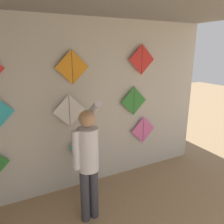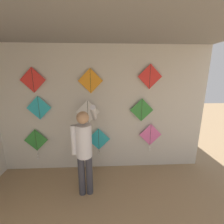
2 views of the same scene
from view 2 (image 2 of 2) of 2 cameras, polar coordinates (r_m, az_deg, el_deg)
name	(u,v)px [view 2 (image 2 of 2)]	position (r m, az deg, el deg)	size (l,w,h in m)	color
back_panel	(94,111)	(3.38, -6.72, 0.46)	(5.01, 0.06, 2.80)	beige
shopkeeper	(84,147)	(2.74, -10.53, -12.81)	(0.43, 0.61, 1.70)	#383842
kite_0	(36,142)	(3.84, -26.91, -10.12)	(0.52, 0.04, 0.73)	#338C38
kite_1	(99,140)	(3.51, -5.08, -10.69)	(0.52, 0.04, 0.66)	#28B2C6
kite_2	(150,136)	(3.63, 14.38, -8.78)	(0.52, 0.04, 0.66)	pink
kite_3	(39,108)	(3.55, -26.09, 1.42)	(0.52, 0.01, 0.52)	#28B2C6
kite_4	(88,112)	(3.31, -9.19, 0.04)	(0.52, 0.01, 0.52)	white
kite_5	(142,110)	(3.38, 11.23, 0.73)	(0.52, 0.01, 0.52)	#338C38
kite_6	(33,80)	(3.51, -27.94, 10.73)	(0.52, 0.01, 0.52)	red
kite_7	(90,81)	(3.21, -8.21, 11.67)	(0.52, 0.01, 0.52)	orange
kite_8	(150,77)	(3.33, 14.25, 12.96)	(0.52, 0.01, 0.52)	red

